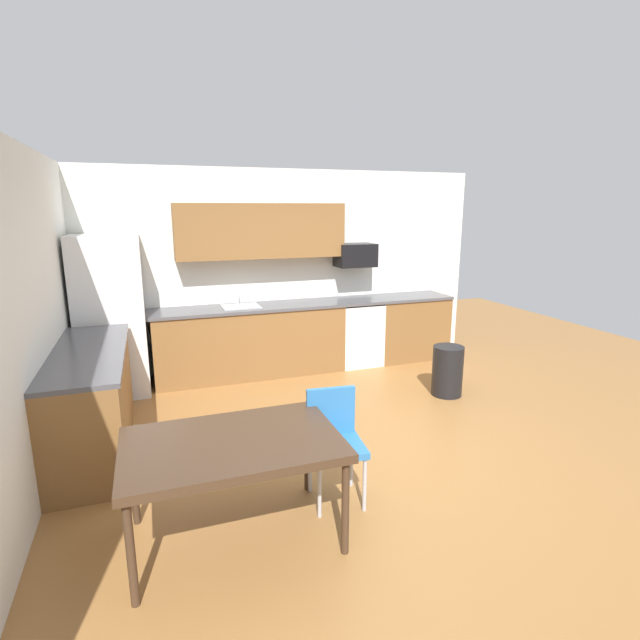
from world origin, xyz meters
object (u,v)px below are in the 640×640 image
(dining_table, at_px, (233,448))
(trash_bin, at_px, (447,371))
(oven_range, at_px, (357,332))
(refrigerator, at_px, (111,316))
(chair_near_table, at_px, (334,436))
(microwave, at_px, (355,255))

(dining_table, height_order, trash_bin, dining_table)
(oven_range, xyz_separation_m, trash_bin, (0.52, -1.49, -0.16))
(refrigerator, relative_size, trash_bin, 3.16)
(oven_range, xyz_separation_m, dining_table, (-2.32, -3.23, 0.21))
(chair_near_table, bearing_deg, refrigerator, 120.17)
(refrigerator, xyz_separation_m, dining_table, (0.89, -3.15, -0.29))
(refrigerator, height_order, chair_near_table, refrigerator)
(dining_table, bearing_deg, refrigerator, 105.72)
(refrigerator, distance_m, chair_near_table, 3.40)
(microwave, xyz_separation_m, chair_near_table, (-1.51, -3.09, -1.04))
(refrigerator, xyz_separation_m, oven_range, (3.20, 0.08, -0.49))
(oven_range, distance_m, chair_near_table, 3.35)
(refrigerator, distance_m, microwave, 3.26)
(trash_bin, bearing_deg, dining_table, -148.51)
(refrigerator, xyz_separation_m, chair_near_table, (1.69, -2.91, -0.44))
(oven_range, distance_m, microwave, 1.09)
(dining_table, xyz_separation_m, chair_near_table, (0.81, 0.24, -0.16))
(trash_bin, bearing_deg, microwave, 108.23)
(dining_table, distance_m, trash_bin, 3.35)
(oven_range, distance_m, dining_table, 3.98)
(oven_range, height_order, trash_bin, oven_range)
(refrigerator, xyz_separation_m, microwave, (3.20, 0.18, 0.60))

